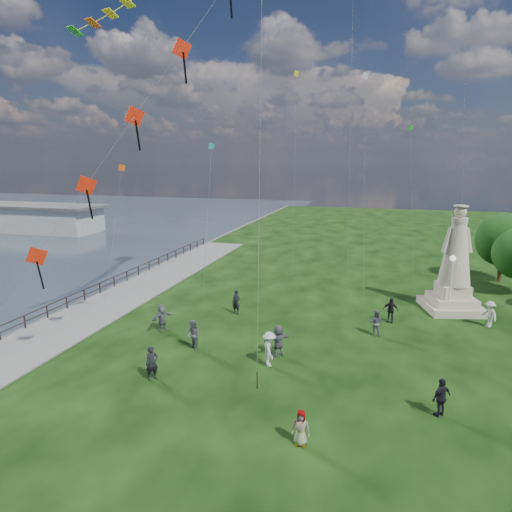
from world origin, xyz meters
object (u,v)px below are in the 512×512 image
(statue, at_px, (454,272))
(person_2, at_px, (269,349))
(person_6, at_px, (236,302))
(person_8, at_px, (490,314))
(person_9, at_px, (391,310))
(lamppost, at_px, (452,273))
(person_7, at_px, (376,322))
(pier_pavilion, at_px, (19,217))
(person_0, at_px, (152,363))
(person_4, at_px, (301,428))
(person_11, at_px, (278,341))
(person_3, at_px, (441,397))
(person_5, at_px, (162,318))
(person_1, at_px, (193,335))

(statue, xyz_separation_m, person_2, (-10.86, -12.42, -2.00))
(person_6, distance_m, person_8, 17.26)
(statue, xyz_separation_m, person_9, (-4.43, -3.87, -2.08))
(lamppost, bearing_deg, person_7, -134.65)
(person_6, relative_size, person_9, 1.03)
(person_8, bearing_deg, lamppost, -153.29)
(pier_pavilion, relative_size, person_0, 16.83)
(statue, height_order, person_4, statue)
(pier_pavilion, height_order, person_11, pier_pavilion)
(person_9, bearing_deg, pier_pavilion, 164.39)
(person_4, relative_size, person_11, 0.79)
(person_3, distance_m, person_7, 8.97)
(person_4, relative_size, person_5, 0.83)
(person_0, xyz_separation_m, person_1, (0.57, 3.79, 0.02))
(person_4, bearing_deg, person_2, 112.22)
(person_3, height_order, person_9, person_3)
(pier_pavilion, relative_size, person_2, 15.67)
(statue, relative_size, person_5, 4.38)
(person_0, height_order, person_11, person_11)
(person_6, xyz_separation_m, person_7, (9.79, -1.18, -0.07))
(lamppost, xyz_separation_m, person_1, (-15.20, -10.34, -2.29))
(person_8, bearing_deg, person_3, -51.24)
(statue, bearing_deg, person_1, -157.78)
(person_7, xyz_separation_m, person_11, (-5.28, -4.70, 0.10))
(person_1, relative_size, person_2, 0.96)
(person_2, relative_size, person_8, 1.07)
(person_4, bearing_deg, person_1, 135.65)
(person_6, bearing_deg, person_9, 23.14)
(person_8, bearing_deg, person_2, -84.37)
(pier_pavilion, relative_size, person_4, 20.31)
(person_3, bearing_deg, statue, -143.49)
(person_0, xyz_separation_m, person_3, (13.67, 0.60, -0.00))
(person_1, distance_m, person_4, 10.20)
(statue, bearing_deg, person_2, -145.95)
(pier_pavilion, bearing_deg, person_5, -37.08)
(person_5, relative_size, person_9, 1.02)
(person_9, bearing_deg, person_3, -70.50)
(lamppost, relative_size, person_4, 3.01)
(person_2, bearing_deg, lamppost, -67.89)
(statue, bearing_deg, person_4, -128.13)
(person_3, bearing_deg, person_0, -41.40)
(lamppost, distance_m, person_0, 21.30)
(person_6, bearing_deg, person_8, 23.50)
(person_6, bearing_deg, person_0, -80.00)
(lamppost, height_order, person_8, lamppost)
(pier_pavilion, xyz_separation_m, person_6, (48.15, -29.31, -0.94))
(person_3, relative_size, person_4, 1.20)
(person_4, distance_m, person_11, 7.87)
(statue, xyz_separation_m, lamppost, (-0.42, -1.44, 0.25))
(person_0, distance_m, person_11, 7.07)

